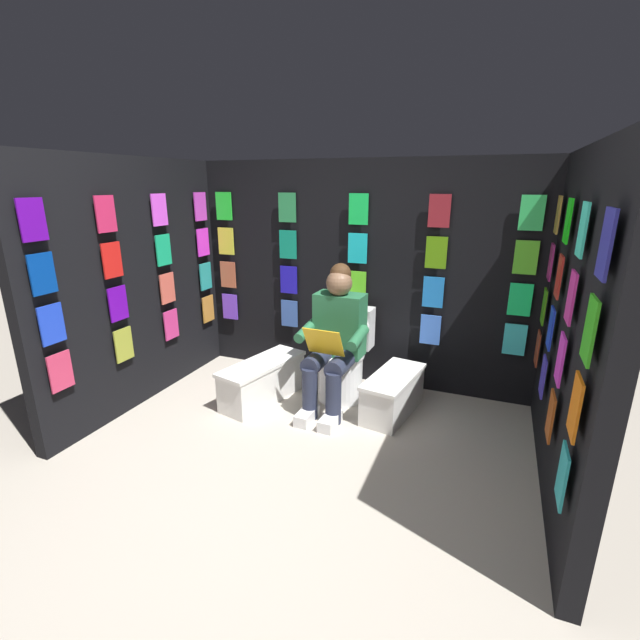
# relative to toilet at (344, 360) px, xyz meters

# --- Properties ---
(ground_plane) EXTENTS (30.00, 30.00, 0.00)m
(ground_plane) POSITION_rel_toilet_xyz_m (0.00, 1.68, -0.33)
(ground_plane) COLOR #B2A899
(display_wall_back) EXTENTS (3.19, 0.14, 2.00)m
(display_wall_back) POSITION_rel_toilet_xyz_m (0.00, -0.42, 0.68)
(display_wall_back) COLOR black
(display_wall_back) RESTS_ON ground
(display_wall_left) EXTENTS (0.14, 2.05, 2.00)m
(display_wall_left) POSITION_rel_toilet_xyz_m (-1.59, 0.65, 0.68)
(display_wall_left) COLOR black
(display_wall_left) RESTS_ON ground
(display_wall_right) EXTENTS (0.14, 2.05, 2.00)m
(display_wall_right) POSITION_rel_toilet_xyz_m (1.60, 0.65, 0.68)
(display_wall_right) COLOR black
(display_wall_right) RESTS_ON ground
(toilet) EXTENTS (0.41, 0.56, 0.77)m
(toilet) POSITION_rel_toilet_xyz_m (0.00, 0.00, 0.00)
(toilet) COLOR white
(toilet) RESTS_ON ground
(person_reading) EXTENTS (0.53, 0.69, 1.19)m
(person_reading) POSITION_rel_toilet_xyz_m (0.01, 0.23, 0.27)
(person_reading) COLOR #286B42
(person_reading) RESTS_ON ground
(comic_longbox_near) EXTENTS (0.41, 0.75, 0.33)m
(comic_longbox_near) POSITION_rel_toilet_xyz_m (-0.48, 0.16, -0.16)
(comic_longbox_near) COLOR white
(comic_longbox_near) RESTS_ON ground
(comic_longbox_far) EXTENTS (0.49, 0.88, 0.35)m
(comic_longbox_far) POSITION_rel_toilet_xyz_m (0.62, 0.34, -0.15)
(comic_longbox_far) COLOR white
(comic_longbox_far) RESTS_ON ground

